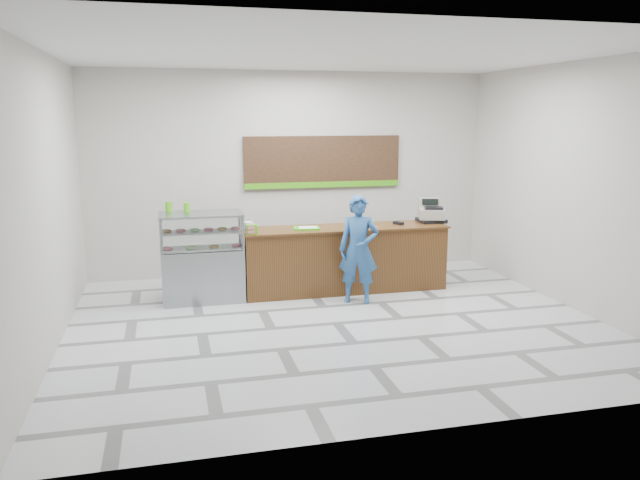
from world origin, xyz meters
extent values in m
plane|color=silver|center=(0.00, 0.00, 0.00)|extent=(7.00, 7.00, 0.00)
plane|color=#B9B3AA|center=(0.00, 3.00, 1.75)|extent=(7.00, 0.00, 7.00)
plane|color=silver|center=(0.00, 0.00, 3.50)|extent=(7.00, 7.00, 0.00)
cube|color=brown|center=(0.55, 1.55, 0.50)|extent=(3.20, 0.70, 1.00)
cube|color=brown|center=(0.55, 1.55, 1.01)|extent=(3.26, 0.76, 0.03)
cube|color=gray|center=(-1.67, 1.55, 0.40)|extent=(1.20, 0.70, 0.80)
cube|color=white|center=(-1.67, 1.55, 1.05)|extent=(1.20, 0.70, 0.50)
cube|color=gray|center=(-1.67, 1.55, 1.31)|extent=(1.22, 0.72, 0.03)
cube|color=silver|center=(-1.67, 1.55, 0.82)|extent=(1.14, 0.64, 0.02)
cube|color=silver|center=(-1.67, 1.55, 1.06)|extent=(1.14, 0.64, 0.02)
torus|color=#E3617B|center=(-2.17, 1.45, 0.85)|extent=(0.15, 0.15, 0.05)
torus|color=#94D47C|center=(-1.84, 1.45, 0.85)|extent=(0.15, 0.15, 0.05)
torus|color=olive|center=(-1.50, 1.45, 0.85)|extent=(0.15, 0.15, 0.05)
torus|color=#E3617B|center=(-1.17, 1.45, 0.85)|extent=(0.15, 0.15, 0.05)
torus|color=olive|center=(-2.17, 1.60, 1.09)|extent=(0.15, 0.15, 0.05)
torus|color=#E3617B|center=(-1.97, 1.60, 1.09)|extent=(0.15, 0.15, 0.05)
torus|color=#94D47C|center=(-1.77, 1.60, 1.09)|extent=(0.15, 0.15, 0.05)
torus|color=#E3617B|center=(-1.57, 1.60, 1.09)|extent=(0.15, 0.15, 0.05)
torus|color=olive|center=(-1.37, 1.60, 1.09)|extent=(0.15, 0.15, 0.05)
torus|color=#E3617B|center=(-1.17, 1.60, 1.09)|extent=(0.15, 0.15, 0.05)
cube|color=black|center=(0.55, 2.96, 1.95)|extent=(2.80, 0.05, 0.90)
cube|color=#44A412|center=(0.55, 2.93, 1.55)|extent=(2.80, 0.02, 0.10)
cube|color=black|center=(2.05, 1.64, 1.06)|extent=(0.41, 0.41, 0.06)
cube|color=gray|center=(2.05, 1.64, 1.17)|extent=(0.51, 0.53, 0.16)
cube|color=black|center=(2.05, 1.56, 1.27)|extent=(0.33, 0.28, 0.04)
cube|color=gray|center=(2.05, 1.77, 1.33)|extent=(0.36, 0.20, 0.16)
cube|color=black|center=(2.05, 1.71, 1.35)|extent=(0.26, 0.09, 0.10)
cube|color=black|center=(1.45, 1.56, 1.05)|extent=(0.14, 0.20, 0.04)
cube|color=#2DB50E|center=(-0.07, 1.53, 1.04)|extent=(0.43, 0.34, 0.02)
cube|color=white|center=(-0.05, 1.53, 1.05)|extent=(0.31, 0.24, 0.00)
cube|color=white|center=(-0.95, 1.73, 1.09)|extent=(0.16, 0.16, 0.11)
cylinder|color=silver|center=(-0.91, 1.57, 1.08)|extent=(0.07, 0.07, 0.11)
cube|color=#44A412|center=(-0.95, 1.28, 1.10)|extent=(0.17, 0.12, 0.14)
cylinder|color=#E3617B|center=(0.98, 1.43, 1.03)|extent=(0.15, 0.15, 0.00)
cylinder|color=#44A412|center=(-2.13, 1.82, 1.40)|extent=(0.09, 0.09, 0.15)
cylinder|color=#44A412|center=(-1.86, 1.69, 1.40)|extent=(0.09, 0.09, 0.14)
imported|color=#27548C|center=(0.58, 0.90, 0.80)|extent=(0.69, 0.57, 1.61)
camera|label=1|loc=(-2.13, -7.71, 2.73)|focal=35.00mm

